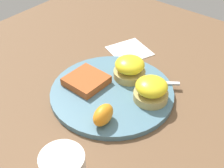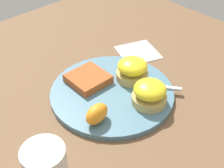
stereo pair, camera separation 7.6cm
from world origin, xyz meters
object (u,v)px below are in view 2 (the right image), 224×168
(orange_wedge, at_px, (97,114))
(hashbrown_patty, at_px, (88,79))
(sandwich_benedict_right, at_px, (131,69))
(fork, at_px, (129,83))
(sandwich_benedict_left, at_px, (150,93))

(orange_wedge, bearing_deg, hashbrown_patty, 147.70)
(sandwich_benedict_right, distance_m, fork, 0.04)
(hashbrown_patty, bearing_deg, orange_wedge, -32.30)
(sandwich_benedict_left, bearing_deg, orange_wedge, -105.93)
(sandwich_benedict_left, xyz_separation_m, orange_wedge, (-0.04, -0.13, -0.01))
(sandwich_benedict_left, height_order, hashbrown_patty, sandwich_benedict_left)
(sandwich_benedict_right, relative_size, hashbrown_patty, 0.90)
(fork, bearing_deg, sandwich_benedict_right, 122.36)
(sandwich_benedict_left, height_order, fork, sandwich_benedict_left)
(sandwich_benedict_right, xyz_separation_m, fork, (0.01, -0.02, -0.03))
(sandwich_benedict_left, distance_m, orange_wedge, 0.14)
(sandwich_benedict_left, bearing_deg, fork, 168.78)
(orange_wedge, bearing_deg, sandwich_benedict_left, 74.07)
(sandwich_benedict_left, height_order, orange_wedge, sandwich_benedict_left)
(sandwich_benedict_right, xyz_separation_m, orange_wedge, (0.06, -0.17, -0.01))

